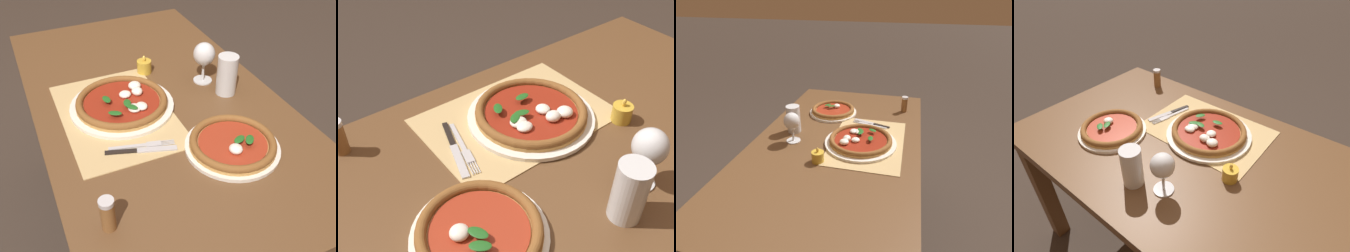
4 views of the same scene
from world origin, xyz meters
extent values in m
cube|color=brown|center=(0.00, 0.00, 0.72)|extent=(1.47, 0.83, 0.04)
cube|color=brown|center=(0.68, -0.35, 0.35)|extent=(0.07, 0.07, 0.70)
cube|color=brown|center=(0.68, 0.35, 0.35)|extent=(0.07, 0.07, 0.70)
cube|color=tan|center=(0.04, -0.15, 0.74)|extent=(0.51, 0.35, 0.00)
cylinder|color=silver|center=(0.01, -0.12, 0.75)|extent=(0.35, 0.35, 0.01)
cylinder|color=tan|center=(0.01, -0.12, 0.76)|extent=(0.31, 0.31, 0.01)
torus|color=brown|center=(0.01, -0.12, 0.77)|extent=(0.31, 0.31, 0.02)
cylinder|color=maroon|center=(0.01, -0.12, 0.77)|extent=(0.26, 0.26, 0.00)
ellipsoid|color=white|center=(-0.01, -0.06, 0.78)|extent=(0.04, 0.04, 0.03)
ellipsoid|color=white|center=(-0.02, -0.10, 0.78)|extent=(0.04, 0.04, 0.02)
ellipsoid|color=white|center=(0.07, -0.10, 0.78)|extent=(0.05, 0.04, 0.02)
ellipsoid|color=white|center=(0.07, -0.07, 0.78)|extent=(0.04, 0.04, 0.02)
ellipsoid|color=white|center=(-0.05, -0.05, 0.78)|extent=(0.04, 0.04, 0.03)
ellipsoid|color=#1E5B1E|center=(0.05, -0.12, 0.79)|extent=(0.05, 0.03, 0.00)
ellipsoid|color=#1E5B1E|center=(0.09, -0.17, 0.79)|extent=(0.04, 0.05, 0.00)
ellipsoid|color=#1E5B1E|center=(0.00, -0.17, 0.79)|extent=(0.05, 0.03, 0.00)
ellipsoid|color=#1E5B1E|center=(0.08, -0.11, 0.79)|extent=(0.05, 0.05, 0.00)
cylinder|color=silver|center=(0.34, 0.11, 0.75)|extent=(0.29, 0.29, 0.01)
cylinder|color=tan|center=(0.34, 0.11, 0.76)|extent=(0.26, 0.26, 0.01)
torus|color=brown|center=(0.34, 0.11, 0.77)|extent=(0.26, 0.26, 0.02)
cylinder|color=maroon|center=(0.34, 0.11, 0.76)|extent=(0.21, 0.21, 0.00)
ellipsoid|color=white|center=(0.38, 0.10, 0.77)|extent=(0.04, 0.04, 0.03)
ellipsoid|color=#1E5B1E|center=(0.37, 0.15, 0.78)|extent=(0.05, 0.05, 0.00)
ellipsoid|color=#1E5B1E|center=(0.35, 0.12, 0.78)|extent=(0.04, 0.05, 0.00)
cylinder|color=silver|center=(-0.04, 0.21, 0.74)|extent=(0.07, 0.07, 0.00)
cylinder|color=silver|center=(-0.04, 0.21, 0.78)|extent=(0.01, 0.01, 0.06)
ellipsoid|color=silver|center=(-0.04, 0.21, 0.85)|extent=(0.08, 0.08, 0.08)
ellipsoid|color=#C17019|center=(-0.04, 0.21, 0.84)|extent=(0.07, 0.07, 0.05)
cylinder|color=silver|center=(0.06, 0.25, 0.81)|extent=(0.07, 0.07, 0.15)
cylinder|color=black|center=(0.06, 0.25, 0.80)|extent=(0.07, 0.07, 0.12)
cylinder|color=silver|center=(0.06, 0.25, 0.86)|extent=(0.07, 0.07, 0.02)
cube|color=#B7B7BC|center=(0.21, -0.17, 0.75)|extent=(0.04, 0.11, 0.00)
cube|color=#B7B7BC|center=(0.23, -0.10, 0.75)|extent=(0.03, 0.05, 0.00)
cylinder|color=#B7B7BC|center=(0.25, -0.06, 0.75)|extent=(0.01, 0.04, 0.00)
cylinder|color=#B7B7BC|center=(0.25, -0.06, 0.75)|extent=(0.01, 0.04, 0.00)
cylinder|color=#B7B7BC|center=(0.24, -0.06, 0.75)|extent=(0.01, 0.04, 0.00)
cylinder|color=#B7B7BC|center=(0.24, -0.05, 0.75)|extent=(0.01, 0.04, 0.00)
cube|color=black|center=(0.23, -0.20, 0.75)|extent=(0.04, 0.09, 0.01)
cube|color=#B7B7BC|center=(0.26, -0.10, 0.75)|extent=(0.05, 0.12, 0.00)
cylinder|color=gold|center=(-0.19, 0.03, 0.77)|extent=(0.06, 0.06, 0.05)
cylinder|color=silver|center=(-0.19, 0.03, 0.76)|extent=(0.04, 0.04, 0.03)
ellipsoid|color=#F9C64C|center=(-0.19, 0.03, 0.80)|extent=(0.01, 0.01, 0.02)
cylinder|color=brown|center=(0.47, -0.31, 0.78)|extent=(0.04, 0.04, 0.08)
cylinder|color=#BCBCC1|center=(0.47, -0.31, 0.83)|extent=(0.04, 0.04, 0.01)
camera|label=1|loc=(1.08, -0.42, 1.52)|focal=42.00mm
camera|label=2|loc=(0.59, 0.52, 1.42)|focal=42.00mm
camera|label=3|loc=(-1.18, -0.33, 1.44)|focal=30.00mm
camera|label=4|loc=(-0.48, 0.67, 1.47)|focal=30.00mm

